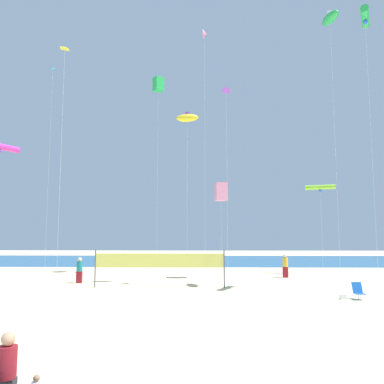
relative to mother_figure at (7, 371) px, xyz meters
name	(u,v)px	position (x,y,z in m)	size (l,w,h in m)	color
ground_plane	(180,318)	(2.92, 8.65, -0.85)	(120.00, 120.00, 0.00)	beige
ocean_band	(194,260)	(2.92, 41.93, -0.85)	(120.00, 20.00, 0.01)	#28608C
mother_figure	(7,371)	(0.00, 0.00, 0.00)	(0.37, 0.37, 1.60)	#2D2D33
beachgoer_teal_shirt	(79,269)	(-4.80, 19.56, 0.10)	(0.41, 0.41, 1.79)	maroon
beachgoer_mustard_shirt	(285,265)	(10.49, 23.19, 0.13)	(0.42, 0.42, 1.85)	maroon
folding_beach_chair	(358,290)	(12.19, 13.33, -0.39)	(0.52, 0.65, 0.89)	#1959B2
volleyball_net	(160,262)	(1.10, 17.49, 0.79)	(8.49, 0.18, 2.40)	#4C4C51
beach_handbag	(343,297)	(11.34, 13.26, -0.72)	(0.34, 0.17, 0.27)	white
kite_magenta_tube	(0,147)	(-8.66, 15.27, 7.98)	(1.57, 2.45, 9.05)	silver
kite_green_inflatable	(330,18)	(12.74, 17.40, 17.37)	(0.98, 2.09, 18.78)	silver
kite_cyan_diamond	(52,79)	(-10.47, 27.38, 17.37)	(0.55, 0.56, 19.44)	silver
kite_pink_delta	(204,35)	(4.18, 25.52, 20.67)	(0.47, 0.95, 22.08)	silver
kite_violet_diamond	(226,94)	(5.62, 18.47, 12.44)	(0.67, 0.68, 13.76)	silver
kite_pink_box	(221,192)	(5.41, 22.55, 5.91)	(1.02, 1.02, 7.48)	silver
kite_lime_tube	(320,187)	(14.30, 25.82, 6.63)	(2.53, 1.28, 7.71)	silver
kite_yellow_diamond	(65,55)	(-4.04, 13.23, 12.90)	(0.71, 0.70, 14.28)	silver
kite_yellow_inflatable	(187,118)	(2.82, 19.70, 11.08)	(1.68, 0.62, 12.40)	silver
kite_green_tube	(365,18)	(14.54, 16.09, 16.63)	(1.40, 2.22, 17.79)	silver
kite_green_box	(158,85)	(-0.08, 26.11, 16.24)	(1.10, 1.10, 17.75)	silver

